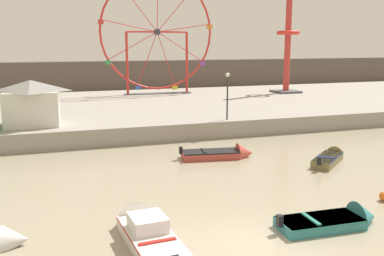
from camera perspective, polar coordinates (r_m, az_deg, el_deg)
ground_plane at (r=16.46m, az=8.02°, el=-14.53°), size 240.00×240.00×0.00m
quay_promenade at (r=42.85m, az=-9.28°, el=2.25°), size 110.00×24.33×1.29m
distant_town_skyline at (r=66.45m, az=-12.78°, el=6.54°), size 140.00×3.00×4.40m
motorboat_white_red_stripe at (r=16.73m, az=-6.20°, el=-12.83°), size 1.87×5.86×1.50m
motorboat_faded_red at (r=27.49m, az=4.07°, el=-3.35°), size 4.72×2.01×1.29m
motorboat_olive_wood at (r=27.89m, az=17.47°, el=-3.63°), size 3.87×3.46×1.07m
motorboat_teal_painted at (r=18.54m, az=18.52°, el=-11.26°), size 4.38×1.59×1.38m
ferris_wheel_red_frame at (r=50.57m, az=-4.53°, el=12.05°), size 13.03×1.20×13.39m
drop_tower_red_tower at (r=52.74m, az=12.30°, el=11.07°), size 2.80×2.80×13.90m
carnival_booth_white_ticket at (r=32.99m, az=-20.02°, el=3.19°), size 4.23×3.54×3.21m
promenade_lamp_near at (r=33.32m, az=4.61°, el=5.08°), size 0.32×0.32×3.56m
mooring_buoy_orange at (r=21.98m, az=23.60°, el=-8.10°), size 0.44×0.44×0.44m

